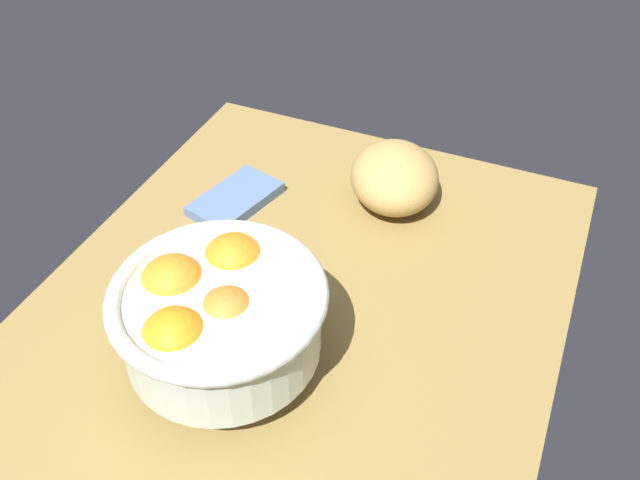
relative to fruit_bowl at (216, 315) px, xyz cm
name	(u,v)px	position (x,y,z in cm)	size (l,w,h in cm)	color
ground_plane	(302,305)	(11.47, -3.64, -8.53)	(67.39, 56.26, 3.00)	olive
fruit_bowl	(216,315)	(0.00, 0.00, 0.00)	(20.65, 20.65, 11.63)	silver
bread_loaf	(394,177)	(31.74, -7.47, -3.18)	(13.03, 11.19, 7.71)	tan
napkin_folded	(236,199)	(23.27, 11.03, -6.33)	(11.77, 6.74, 1.41)	#516B98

